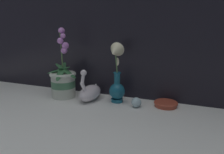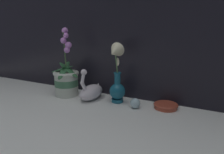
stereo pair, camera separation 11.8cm
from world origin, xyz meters
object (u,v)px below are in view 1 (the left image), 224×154
at_px(blue_vase, 116,78).
at_px(amber_dish, 166,104).
at_px(swan_figurine, 90,92).
at_px(glass_sphere, 136,102).
at_px(orchid_potted_plant, 63,81).

height_order(blue_vase, amber_dish, blue_vase).
height_order(swan_figurine, amber_dish, swan_figurine).
distance_m(swan_figurine, blue_vase, 0.18).
distance_m(blue_vase, amber_dish, 0.30).
xyz_separation_m(swan_figurine, amber_dish, (0.42, 0.05, -0.03)).
height_order(blue_vase, glass_sphere, blue_vase).
xyz_separation_m(blue_vase, amber_dish, (0.27, 0.04, -0.12)).
relative_size(orchid_potted_plant, glass_sphere, 7.68).
bearing_deg(glass_sphere, swan_figurine, 176.82).
distance_m(glass_sphere, amber_dish, 0.16).
bearing_deg(swan_figurine, orchid_potted_plant, -177.88).
relative_size(blue_vase, amber_dish, 2.64).
height_order(swan_figurine, blue_vase, blue_vase).
bearing_deg(amber_dish, glass_sphere, -154.13).
xyz_separation_m(blue_vase, glass_sphere, (0.12, -0.03, -0.11)).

